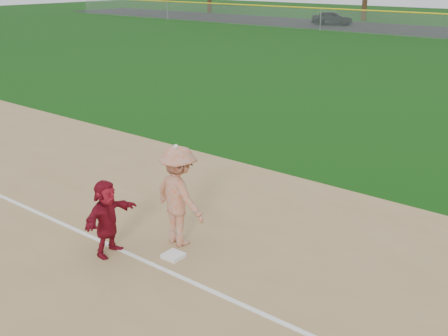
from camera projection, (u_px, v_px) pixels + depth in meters
The scene contains 6 objects.
ground at pixel (177, 248), 11.27m from camera, with size 160.00×160.00×0.00m, color #10410C.
foul_line at pixel (147, 262), 10.68m from camera, with size 60.00×0.10×0.01m, color white.
first_base at pixel (174, 256), 10.84m from camera, with size 0.36×0.36×0.08m, color white.
base_runner at pixel (107, 218), 10.78m from camera, with size 1.41×0.45×1.52m, color maroon.
car_left at pixel (332, 18), 57.34m from camera, with size 1.65×4.10×1.40m, color black.
first_base_play at pixel (179, 196), 11.12m from camera, with size 1.43×0.95×2.14m.
Camera 1 is at (7.14, -7.20, 5.26)m, focal length 45.00 mm.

